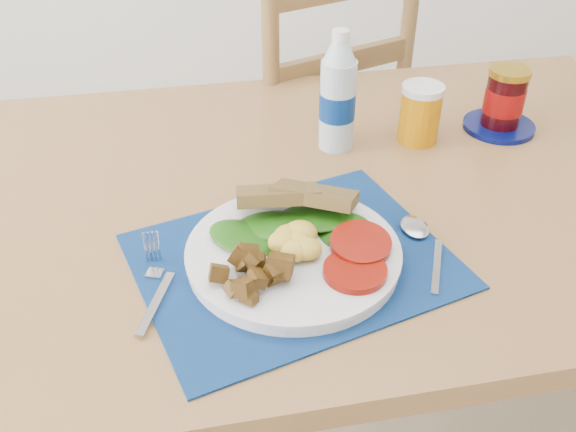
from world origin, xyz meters
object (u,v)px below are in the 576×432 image
object	(u,v)px
breakfast_plate	(290,251)
water_bottle	(338,98)
juice_glass	(420,115)
jam_on_saucer	(504,103)
chair_far	(313,103)

from	to	relation	value
breakfast_plate	water_bottle	world-z (taller)	water_bottle
juice_glass	jam_on_saucer	bearing A→B (deg)	4.27
jam_on_saucer	chair_far	bearing A→B (deg)	118.56
chair_far	jam_on_saucer	distance (m)	0.58
juice_glass	jam_on_saucer	world-z (taller)	jam_on_saucer
chair_far	breakfast_plate	bearing A→B (deg)	55.07
chair_far	breakfast_plate	world-z (taller)	chair_far
juice_glass	jam_on_saucer	size ratio (longest dim) A/B	0.76
water_bottle	juice_glass	world-z (taller)	water_bottle
breakfast_plate	juice_glass	world-z (taller)	juice_glass
chair_far	juice_glass	distance (m)	0.54
breakfast_plate	water_bottle	size ratio (longest dim) A/B	1.37
juice_glass	chair_far	bearing A→B (deg)	100.05
juice_glass	jam_on_saucer	distance (m)	0.17
chair_far	jam_on_saucer	bearing A→B (deg)	98.99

